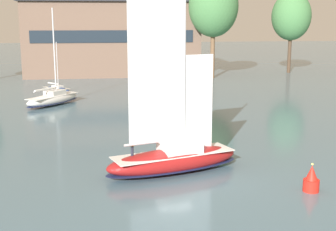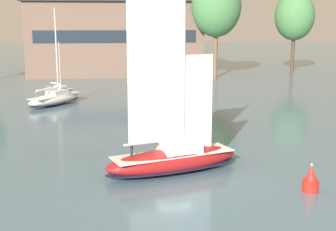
{
  "view_description": "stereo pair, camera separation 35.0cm",
  "coord_description": "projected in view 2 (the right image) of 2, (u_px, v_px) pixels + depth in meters",
  "views": [
    {
      "loc": [
        -4.82,
        -32.2,
        10.88
      ],
      "look_at": [
        0.0,
        3.0,
        3.59
      ],
      "focal_mm": 50.0,
      "sensor_mm": 36.0,
      "label": 1
    },
    {
      "loc": [
        -4.48,
        -32.25,
        10.88
      ],
      "look_at": [
        0.0,
        3.0,
        3.59
      ],
      "focal_mm": 50.0,
      "sensor_mm": 36.0,
      "label": 2
    }
  ],
  "objects": [
    {
      "name": "ground_plane",
      "position": [
        173.0,
        172.0,
        34.08
      ],
      "size": [
        400.0,
        400.0,
        0.0
      ],
      "primitive_type": "plane",
      "color": "slate"
    },
    {
      "name": "waterfront_building",
      "position": [
        115.0,
        37.0,
        94.77
      ],
      "size": [
        34.78,
        17.11,
        14.92
      ],
      "color": "brown",
      "rests_on": "ground"
    },
    {
      "name": "tree_shore_left",
      "position": [
        295.0,
        16.0,
        95.28
      ],
      "size": [
        8.0,
        8.0,
        16.48
      ],
      "color": "#4C3828",
      "rests_on": "ground"
    },
    {
      "name": "tree_shore_center",
      "position": [
        216.0,
        7.0,
        86.11
      ],
      "size": [
        9.19,
        9.19,
        18.92
      ],
      "color": "brown",
      "rests_on": "ground"
    },
    {
      "name": "sailboat_main",
      "position": [
        173.0,
        157.0,
        33.86
      ],
      "size": [
        10.74,
        5.97,
        14.22
      ],
      "color": "maroon",
      "rests_on": "ground"
    },
    {
      "name": "sailboat_moored_near_marina",
      "position": [
        55.0,
        98.0,
        60.84
      ],
      "size": [
        7.4,
        8.72,
        12.37
      ],
      "color": "white",
      "rests_on": "ground"
    },
    {
      "name": "sailboat_moored_mid_channel",
      "position": [
        59.0,
        89.0,
        70.91
      ],
      "size": [
        5.03,
        5.03,
        7.67
      ],
      "color": "navy",
      "rests_on": "ground"
    },
    {
      "name": "channel_buoy",
      "position": [
        311.0,
        181.0,
        30.0
      ],
      "size": [
        1.04,
        1.04,
        1.9
      ],
      "color": "red",
      "rests_on": "ground"
    }
  ]
}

